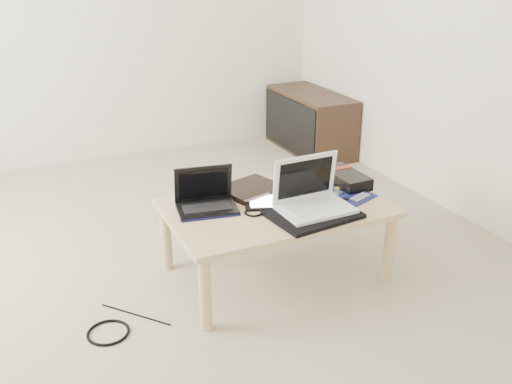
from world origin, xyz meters
name	(u,v)px	position (x,y,z in m)	size (l,w,h in m)	color
ground	(155,273)	(0.00, 0.00, 0.00)	(4.00, 4.00, 0.00)	#ACA18B
coffee_table	(276,214)	(0.58, -0.28, 0.35)	(1.10, 0.70, 0.40)	#D7AF81
media_cabinet	(309,122)	(1.77, 1.45, 0.25)	(0.41, 0.90, 0.50)	#332215
book	(250,189)	(0.54, -0.06, 0.41)	(0.36, 0.32, 0.03)	black
netbook	(206,200)	(0.25, -0.16, 0.44)	(0.32, 0.26, 0.21)	black
tablet	(270,202)	(0.56, -0.24, 0.41)	(0.31, 0.27, 0.01)	black
remote	(289,199)	(0.67, -0.25, 0.41)	(0.12, 0.21, 0.02)	silver
neoprene_sleeve	(313,214)	(0.69, -0.47, 0.41)	(0.41, 0.30, 0.02)	black
white_laptop	(312,198)	(0.71, -0.42, 0.47)	(0.36, 0.26, 0.25)	white
motherboard	(346,194)	(0.98, -0.31, 0.40)	(0.30, 0.33, 0.01)	#0C184D
gpu_box	(345,178)	(1.06, -0.17, 0.43)	(0.16, 0.31, 0.07)	black
cable_coil	(254,212)	(0.44, -0.32, 0.41)	(0.09, 0.09, 0.01)	black
floor_cable_coil	(108,333)	(-0.33, -0.43, 0.01)	(0.19, 0.19, 0.01)	black
floor_cable_trail	(135,314)	(-0.19, -0.34, 0.00)	(0.01, 0.01, 0.39)	black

